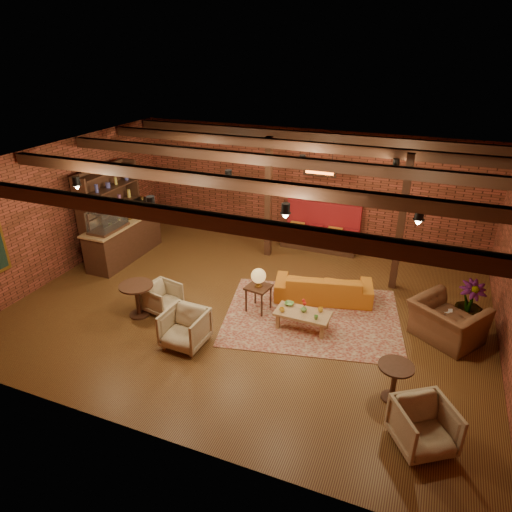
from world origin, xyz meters
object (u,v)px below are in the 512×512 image
at_px(sofa, 324,286).
at_px(armchair_right, 448,316).
at_px(plant_tall, 479,261).
at_px(coffee_table, 302,314).
at_px(armchair_a, 162,297).
at_px(round_table_right, 395,377).
at_px(armchair_b, 185,327).
at_px(armchair_far, 424,424).
at_px(round_table_left, 137,295).
at_px(side_table_lamp, 258,279).
at_px(side_table_book, 444,312).

relative_size(sofa, armchair_right, 1.76).
bearing_deg(plant_tall, coffee_table, -155.56).
relative_size(armchair_a, round_table_right, 1.03).
relative_size(armchair_b, armchair_far, 1.00).
bearing_deg(round_table_left, armchair_right, 13.90).
xyz_separation_m(round_table_left, armchair_b, (1.44, -0.53, -0.10)).
xyz_separation_m(armchair_right, round_table_right, (-0.76, -2.08, -0.09)).
bearing_deg(sofa, round_table_left, 18.26).
bearing_deg(round_table_left, armchair_b, -20.24).
relative_size(side_table_lamp, plant_tall, 0.34).
bearing_deg(armchair_a, side_table_book, -63.80).
bearing_deg(sofa, side_table_lamp, 26.82).
bearing_deg(sofa, armchair_right, 153.38).
xyz_separation_m(round_table_left, armchair_a, (0.38, 0.35, -0.15)).
bearing_deg(armchair_far, sofa, 89.94).
height_order(sofa, round_table_right, round_table_right).
bearing_deg(side_table_lamp, plant_tall, 14.76).
relative_size(armchair_b, side_table_book, 1.60).
height_order(coffee_table, plant_tall, plant_tall).
distance_m(sofa, armchair_a, 3.58).
xyz_separation_m(side_table_lamp, round_table_right, (3.03, -1.71, -0.32)).
bearing_deg(side_table_book, armchair_b, -152.87).
bearing_deg(armchair_far, plant_tall, 46.16).
bearing_deg(armchair_far, side_table_lamp, 110.64).
xyz_separation_m(round_table_left, plant_tall, (6.49, 2.24, 0.97)).
relative_size(armchair_a, side_table_book, 1.38).
bearing_deg(plant_tall, round_table_right, -112.37).
bearing_deg(armchair_far, round_table_left, 132.75).
xyz_separation_m(round_table_right, armchair_far, (0.51, -0.83, -0.05)).
xyz_separation_m(sofa, round_table_left, (-3.49, -2.13, 0.18)).
distance_m(coffee_table, plant_tall, 3.60).
xyz_separation_m(round_table_right, plant_tall, (1.16, 2.81, 1.02)).
distance_m(coffee_table, armchair_b, 2.36).
relative_size(round_table_right, plant_tall, 0.23).
relative_size(round_table_left, armchair_a, 1.07).
bearing_deg(coffee_table, round_table_right, -35.53).
height_order(side_table_lamp, armchair_a, side_table_lamp).
bearing_deg(round_table_left, round_table_right, -6.12).
relative_size(sofa, armchair_b, 2.70).
bearing_deg(plant_tall, armchair_far, -100.08).
bearing_deg(round_table_left, coffee_table, 13.71).
distance_m(armchair_right, plant_tall, 1.25).
distance_m(armchair_b, armchair_far, 4.49).
bearing_deg(armchair_b, side_table_lamp, 65.26).
height_order(armchair_right, side_table_book, armchair_right).
bearing_deg(sofa, plant_tall, 168.89).
bearing_deg(armchair_b, coffee_table, 37.51).
bearing_deg(armchair_b, armchair_a, 142.81).
bearing_deg(round_table_left, plant_tall, 19.03).
height_order(armchair_a, armchair_right, armchair_right).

